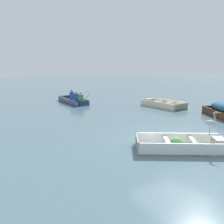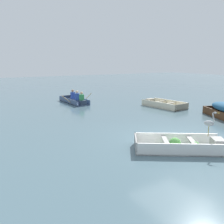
# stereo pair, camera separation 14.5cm
# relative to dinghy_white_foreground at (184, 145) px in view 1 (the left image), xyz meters

# --- Properties ---
(ground_plane) EXTENTS (80.00, 80.00, 0.00)m
(ground_plane) POSITION_rel_dinghy_white_foreground_xyz_m (0.60, 1.01, -0.16)
(ground_plane) COLOR #47606B
(dinghy_white_foreground) EXTENTS (3.04, 2.61, 0.44)m
(dinghy_white_foreground) POSITION_rel_dinghy_white_foreground_xyz_m (0.00, 0.00, 0.00)
(dinghy_white_foreground) COLOR white
(dinghy_white_foreground) RESTS_ON ground
(skiff_cream_mid_moored) EXTENTS (1.52, 2.90, 0.38)m
(skiff_cream_mid_moored) POSITION_rel_dinghy_white_foreground_xyz_m (4.95, 6.26, -0.02)
(skiff_cream_mid_moored) COLOR beige
(skiff_cream_mid_moored) RESTS_ON ground
(rowboat_slate_blue_with_crew) EXTENTS (2.21, 3.06, 0.91)m
(rowboat_slate_blue_with_crew) POSITION_rel_dinghy_white_foreground_xyz_m (0.74, 10.40, 0.06)
(rowboat_slate_blue_with_crew) COLOR #475B7F
(rowboat_slate_blue_with_crew) RESTS_ON ground
(heron_on_dinghy) EXTENTS (0.29, 0.43, 0.84)m
(heron_on_dinghy) POSITION_rel_dinghy_white_foreground_xyz_m (0.81, -0.35, 0.75)
(heron_on_dinghy) COLOR olive
(heron_on_dinghy) RESTS_ON dinghy_white_foreground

